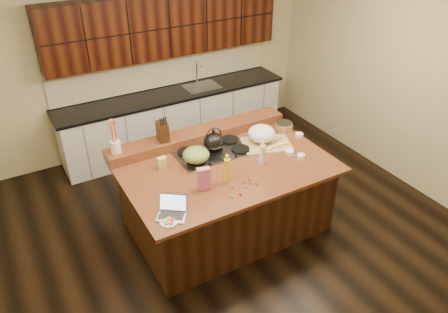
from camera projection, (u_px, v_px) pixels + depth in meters
room at (226, 132)px, 4.84m from camera, size 5.52×5.02×2.72m
island at (226, 196)px, 5.30m from camera, size 2.40×1.60×0.92m
back_ledge at (199, 135)px, 5.55m from camera, size 2.40×0.30×0.12m
cooktop at (214, 152)px, 5.28m from camera, size 0.92×0.52×0.05m
back_counter at (172, 89)px, 6.80m from camera, size 3.70×0.66×2.40m
kettle at (214, 142)px, 5.20m from camera, size 0.28×0.28×0.22m
green_bowl at (196, 155)px, 4.99m from camera, size 0.32×0.32×0.17m
laptop at (172, 210)px, 4.27m from camera, size 0.36×0.35×0.20m
oil_bottle at (227, 170)px, 4.72m from camera, size 0.09×0.09×0.27m
vinegar_bottle at (262, 155)px, 5.00m from camera, size 0.08×0.08×0.25m
wooden_tray at (263, 136)px, 5.42m from camera, size 0.70×0.60×0.24m
ramekin_a at (301, 156)px, 5.17m from camera, size 0.10×0.10×0.04m
ramekin_b at (289, 152)px, 5.25m from camera, size 0.13×0.13×0.04m
ramekin_c at (299, 135)px, 5.62m from camera, size 0.13×0.13×0.04m
strainer_bowl at (284, 127)px, 5.76m from camera, size 0.30×0.30×0.09m
kitchen_timer at (297, 155)px, 5.18m from camera, size 0.10×0.10×0.07m
pink_bag at (204, 179)px, 4.59m from camera, size 0.15×0.10×0.26m
candy_plate at (169, 222)px, 4.18m from camera, size 0.23×0.23×0.01m
package_box at (162, 163)px, 4.96m from camera, size 0.10×0.07×0.14m
utensil_crock at (116, 147)px, 5.03m from camera, size 0.13×0.13×0.14m
knife_block at (163, 131)px, 5.25m from camera, size 0.13×0.20×0.23m
gumdrop_0 at (249, 180)px, 4.78m from camera, size 0.02×0.02×0.02m
gumdrop_1 at (246, 187)px, 4.66m from camera, size 0.02×0.02×0.02m
gumdrop_2 at (256, 183)px, 4.72m from camera, size 0.02×0.02×0.02m
gumdrop_3 at (244, 183)px, 4.73m from camera, size 0.02×0.02×0.02m
gumdrop_4 at (240, 194)px, 4.56m from camera, size 0.02×0.02×0.02m
gumdrop_5 at (249, 179)px, 4.79m from camera, size 0.02×0.02×0.02m
gumdrop_6 at (244, 182)px, 4.74m from camera, size 0.02×0.02×0.02m
gumdrop_7 at (262, 178)px, 4.81m from camera, size 0.02×0.02×0.02m
gumdrop_8 at (233, 188)px, 4.65m from camera, size 0.02×0.02×0.02m
gumdrop_9 at (268, 183)px, 4.72m from camera, size 0.02×0.02×0.02m
gumdrop_10 at (261, 175)px, 4.85m from camera, size 0.02×0.02×0.02m
gumdrop_11 at (250, 183)px, 4.72m from camera, size 0.02×0.02×0.02m
gumdrop_12 at (257, 185)px, 4.70m from camera, size 0.02×0.02×0.02m
gumdrop_13 at (232, 197)px, 4.51m from camera, size 0.02×0.02×0.02m
gumdrop_14 at (241, 195)px, 4.55m from camera, size 0.02×0.02×0.02m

